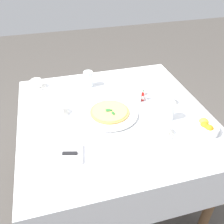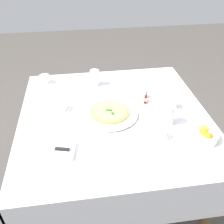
% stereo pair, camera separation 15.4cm
% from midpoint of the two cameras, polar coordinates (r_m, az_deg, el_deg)
% --- Properties ---
extents(ground_plane, '(8.00, 8.00, 0.00)m').
position_cam_midpoint_polar(ground_plane, '(2.10, -1.81, -17.31)').
color(ground_plane, '#4C4742').
extents(dining_table, '(1.17, 1.17, 0.75)m').
position_cam_midpoint_polar(dining_table, '(1.63, -2.22, -4.19)').
color(dining_table, white).
rests_on(dining_table, ground_plane).
extents(pizza_plate, '(0.35, 0.35, 0.02)m').
position_cam_midpoint_polar(pizza_plate, '(1.54, -3.36, -0.50)').
color(pizza_plate, white).
rests_on(pizza_plate, dining_table).
extents(pizza, '(0.24, 0.24, 0.02)m').
position_cam_midpoint_polar(pizza, '(1.53, -3.38, -0.08)').
color(pizza, tan).
rests_on(pizza, pizza_plate).
extents(coffee_cup_far_right, '(0.13, 0.13, 0.06)m').
position_cam_midpoint_polar(coffee_cup_far_right, '(1.92, -19.16, 6.03)').
color(coffee_cup_far_right, white).
rests_on(coffee_cup_far_right, dining_table).
extents(coffee_cup_right_edge, '(0.13, 0.13, 0.06)m').
position_cam_midpoint_polar(coffee_cup_right_edge, '(1.41, 8.61, -4.26)').
color(coffee_cup_right_edge, white).
rests_on(coffee_cup_right_edge, dining_table).
extents(coffee_cup_center_back, '(0.13, 0.13, 0.06)m').
position_cam_midpoint_polar(coffee_cup_center_back, '(1.59, -15.01, 0.35)').
color(coffee_cup_center_back, white).
rests_on(coffee_cup_center_back, dining_table).
extents(coffee_cup_left_edge, '(0.13, 0.13, 0.06)m').
position_cam_midpoint_polar(coffee_cup_left_edge, '(1.66, 10.10, 2.68)').
color(coffee_cup_left_edge, white).
rests_on(coffee_cup_left_edge, dining_table).
extents(water_glass_near_left, '(0.07, 0.07, 0.12)m').
position_cam_midpoint_polar(water_glass_near_left, '(1.51, 10.03, 0.01)').
color(water_glass_near_left, white).
rests_on(water_glass_near_left, dining_table).
extents(water_glass_back_corner, '(0.07, 0.07, 0.12)m').
position_cam_midpoint_polar(water_glass_back_corner, '(1.84, -7.84, 7.24)').
color(water_glass_back_corner, white).
rests_on(water_glass_back_corner, dining_table).
extents(napkin_folded, '(0.24, 0.16, 0.02)m').
position_cam_midpoint_polar(napkin_folded, '(1.32, -15.05, -9.75)').
color(napkin_folded, white).
rests_on(napkin_folded, dining_table).
extents(dinner_knife, '(0.19, 0.07, 0.01)m').
position_cam_midpoint_polar(dinner_knife, '(1.31, -15.26, -9.31)').
color(dinner_knife, silver).
rests_on(dinner_knife, napkin_folded).
extents(citrus_bowl, '(0.15, 0.15, 0.07)m').
position_cam_midpoint_polar(citrus_bowl, '(1.48, 17.82, -3.49)').
color(citrus_bowl, white).
rests_on(citrus_bowl, dining_table).
extents(hot_sauce_bottle, '(0.02, 0.02, 0.08)m').
position_cam_midpoint_polar(hot_sauce_bottle, '(1.66, 4.43, 3.56)').
color(hot_sauce_bottle, '#B7140F').
rests_on(hot_sauce_bottle, dining_table).
extents(salt_shaker, '(0.03, 0.03, 0.06)m').
position_cam_midpoint_polar(salt_shaker, '(1.65, 3.61, 2.98)').
color(salt_shaker, white).
rests_on(salt_shaker, dining_table).
extents(pepper_shaker, '(0.03, 0.03, 0.06)m').
position_cam_midpoint_polar(pepper_shaker, '(1.69, 5.21, 3.61)').
color(pepper_shaker, white).
rests_on(pepper_shaker, dining_table).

